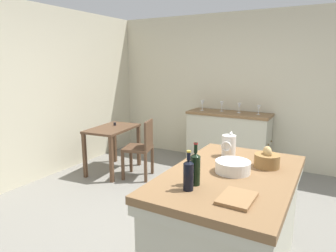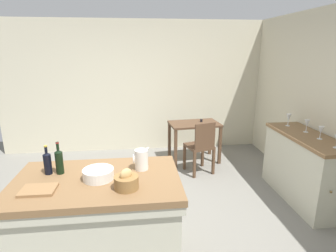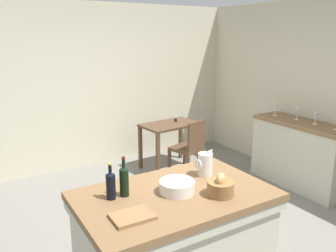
{
  "view_description": "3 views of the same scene",
  "coord_description": "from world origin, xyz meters",
  "px_view_note": "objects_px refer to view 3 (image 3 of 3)",
  "views": [
    {
      "loc": [
        -2.61,
        -1.31,
        1.76
      ],
      "look_at": [
        0.26,
        0.31,
        1.06
      ],
      "focal_mm": 32.01,
      "sensor_mm": 36.0,
      "label": 1
    },
    {
      "loc": [
        -0.01,
        -3.0,
        2.04
      ],
      "look_at": [
        0.39,
        0.38,
        1.09
      ],
      "focal_mm": 29.43,
      "sensor_mm": 36.0,
      "label": 2
    },
    {
      "loc": [
        -1.7,
        -2.73,
        2.08
      ],
      "look_at": [
        0.27,
        0.55,
        1.08
      ],
      "focal_mm": 36.66,
      "sensor_mm": 36.0,
      "label": 3
    }
  ],
  "objects_px": {
    "side_cabinet": "(300,154)",
    "wine_glass_left": "(316,116)",
    "island_table": "(174,239)",
    "wash_bowl": "(177,187)",
    "wine_bottle_dark": "(124,180)",
    "pitcher": "(205,164)",
    "cutting_board": "(132,216)",
    "wine_glass_right": "(275,107)",
    "bread_basket": "(220,187)",
    "wine_bottle_amber": "(111,185)",
    "writing_desk": "(170,131)",
    "wine_glass_middle": "(297,111)",
    "wooden_chair": "(190,147)"
  },
  "relations": [
    {
      "from": "wine_bottle_dark",
      "to": "wine_glass_right",
      "type": "relative_size",
      "value": 1.73
    },
    {
      "from": "island_table",
      "to": "wine_glass_middle",
      "type": "relative_size",
      "value": 8.76
    },
    {
      "from": "wash_bowl",
      "to": "wine_bottle_dark",
      "type": "distance_m",
      "value": 0.42
    },
    {
      "from": "bread_basket",
      "to": "wooden_chair",
      "type": "bearing_deg",
      "value": 60.95
    },
    {
      "from": "writing_desk",
      "to": "wine_bottle_amber",
      "type": "bearing_deg",
      "value": -130.08
    },
    {
      "from": "wooden_chair",
      "to": "wine_glass_right",
      "type": "height_order",
      "value": "wine_glass_right"
    },
    {
      "from": "writing_desk",
      "to": "wine_glass_left",
      "type": "distance_m",
      "value": 2.15
    },
    {
      "from": "pitcher",
      "to": "wash_bowl",
      "type": "height_order",
      "value": "pitcher"
    },
    {
      "from": "bread_basket",
      "to": "wine_bottle_amber",
      "type": "distance_m",
      "value": 0.84
    },
    {
      "from": "pitcher",
      "to": "wash_bowl",
      "type": "distance_m",
      "value": 0.43
    },
    {
      "from": "wooden_chair",
      "to": "cutting_board",
      "type": "bearing_deg",
      "value": -132.71
    },
    {
      "from": "wine_bottle_amber",
      "to": "writing_desk",
      "type": "bearing_deg",
      "value": 49.92
    },
    {
      "from": "cutting_board",
      "to": "wine_glass_left",
      "type": "relative_size",
      "value": 1.69
    },
    {
      "from": "side_cabinet",
      "to": "wine_bottle_dark",
      "type": "relative_size",
      "value": 4.47
    },
    {
      "from": "island_table",
      "to": "wine_bottle_amber",
      "type": "bearing_deg",
      "value": 161.14
    },
    {
      "from": "wash_bowl",
      "to": "bread_basket",
      "type": "distance_m",
      "value": 0.34
    },
    {
      "from": "wine_glass_middle",
      "to": "wine_bottle_dark",
      "type": "bearing_deg",
      "value": -164.01
    },
    {
      "from": "island_table",
      "to": "wine_bottle_dark",
      "type": "relative_size",
      "value": 4.83
    },
    {
      "from": "writing_desk",
      "to": "wine_bottle_amber",
      "type": "xyz_separation_m",
      "value": [
        -1.9,
        -2.26,
        0.39
      ]
    },
    {
      "from": "side_cabinet",
      "to": "pitcher",
      "type": "xyz_separation_m",
      "value": [
        -2.23,
        -0.72,
        0.53
      ]
    },
    {
      "from": "writing_desk",
      "to": "pitcher",
      "type": "height_order",
      "value": "pitcher"
    },
    {
      "from": "side_cabinet",
      "to": "wine_glass_left",
      "type": "height_order",
      "value": "wine_glass_left"
    },
    {
      "from": "wine_bottle_amber",
      "to": "wine_glass_left",
      "type": "height_order",
      "value": "wine_bottle_amber"
    },
    {
      "from": "side_cabinet",
      "to": "cutting_board",
      "type": "relative_size",
      "value": 5.02
    },
    {
      "from": "bread_basket",
      "to": "cutting_board",
      "type": "height_order",
      "value": "bread_basket"
    },
    {
      "from": "side_cabinet",
      "to": "wine_bottle_amber",
      "type": "distance_m",
      "value": 3.24
    },
    {
      "from": "writing_desk",
      "to": "wine_glass_middle",
      "type": "relative_size",
      "value": 5.48
    },
    {
      "from": "island_table",
      "to": "side_cabinet",
      "type": "relative_size",
      "value": 1.08
    },
    {
      "from": "wooden_chair",
      "to": "wine_glass_middle",
      "type": "relative_size",
      "value": 5.22
    },
    {
      "from": "island_table",
      "to": "writing_desk",
      "type": "bearing_deg",
      "value": 59.31
    },
    {
      "from": "wash_bowl",
      "to": "cutting_board",
      "type": "bearing_deg",
      "value": -159.43
    },
    {
      "from": "side_cabinet",
      "to": "wine_glass_right",
      "type": "relative_size",
      "value": 7.74
    },
    {
      "from": "writing_desk",
      "to": "wine_bottle_dark",
      "type": "xyz_separation_m",
      "value": [
        -1.79,
        -2.26,
        0.4
      ]
    },
    {
      "from": "bread_basket",
      "to": "wine_glass_right",
      "type": "relative_size",
      "value": 1.15
    },
    {
      "from": "pitcher",
      "to": "wine_glass_middle",
      "type": "height_order",
      "value": "pitcher"
    },
    {
      "from": "wash_bowl",
      "to": "wine_glass_right",
      "type": "xyz_separation_m",
      "value": [
        2.61,
        1.37,
        0.12
      ]
    },
    {
      "from": "island_table",
      "to": "wine_glass_left",
      "type": "relative_size",
      "value": 9.19
    },
    {
      "from": "cutting_board",
      "to": "wine_glass_right",
      "type": "relative_size",
      "value": 1.54
    },
    {
      "from": "writing_desk",
      "to": "wine_glass_middle",
      "type": "distance_m",
      "value": 1.93
    },
    {
      "from": "wine_glass_left",
      "to": "wine_glass_right",
      "type": "distance_m",
      "value": 0.64
    },
    {
      "from": "writing_desk",
      "to": "wine_glass_right",
      "type": "relative_size",
      "value": 5.23
    },
    {
      "from": "writing_desk",
      "to": "cutting_board",
      "type": "distance_m",
      "value": 3.23
    },
    {
      "from": "island_table",
      "to": "side_cabinet",
      "type": "height_order",
      "value": "side_cabinet"
    },
    {
      "from": "bread_basket",
      "to": "writing_desk",
      "type": "bearing_deg",
      "value": 66.29
    },
    {
      "from": "bread_basket",
      "to": "wine_glass_middle",
      "type": "relative_size",
      "value": 1.2
    },
    {
      "from": "pitcher",
      "to": "cutting_board",
      "type": "bearing_deg",
      "value": -158.44
    },
    {
      "from": "side_cabinet",
      "to": "wash_bowl",
      "type": "distance_m",
      "value": 2.81
    },
    {
      "from": "writing_desk",
      "to": "wine_glass_left",
      "type": "xyz_separation_m",
      "value": [
        1.26,
        -1.69,
        0.43
      ]
    },
    {
      "from": "writing_desk",
      "to": "side_cabinet",
      "type": "bearing_deg",
      "value": -51.82
    },
    {
      "from": "island_table",
      "to": "wash_bowl",
      "type": "relative_size",
      "value": 5.42
    }
  ]
}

